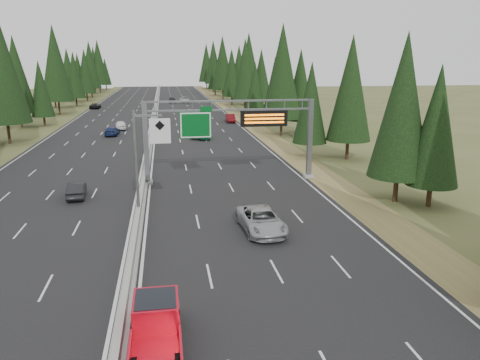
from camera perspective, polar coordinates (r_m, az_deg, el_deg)
The scene contains 19 objects.
road at distance 89.63m, azimuth -10.52°, elevation 6.80°, with size 32.00×260.00×0.08m, color black.
shoulder_right at distance 90.96m, azimuth 0.84°, elevation 7.13°, with size 3.60×260.00×0.06m, color olive.
shoulder_left at distance 91.81m, azimuth -21.75°, elevation 6.19°, with size 3.60×260.00×0.06m, color #445126.
median_barrier at distance 89.59m, azimuth -10.53°, elevation 7.03°, with size 0.70×260.00×0.85m.
sign_gantry at distance 44.70m, azimuth -0.38°, elevation 6.38°, with size 16.75×0.98×7.80m.
hov_sign_pole at distance 34.55m, azimuth -11.62°, elevation 2.80°, with size 2.80×0.50×8.00m.
tree_row_right at distance 87.13m, azimuth 4.05°, elevation 13.05°, with size 12.18×241.58×18.88m.
tree_row_left at distance 93.76m, azimuth -24.59°, elevation 11.72°, with size 11.29×238.94×18.87m.
silver_minivan at distance 32.17m, azimuth 2.59°, elevation -4.92°, with size 2.59×5.62×1.56m, color #A4A4A8.
red_pickup at distance 20.37m, azimuth -10.19°, elevation -16.56°, with size 1.99×5.56×1.81m.
car_ahead_green at distance 70.27m, azimuth -4.33°, elevation 5.56°, with size 1.63×4.05×1.38m, color #135435.
car_ahead_dkred at distance 89.64m, azimuth -1.17°, elevation 7.54°, with size 1.59×4.57×1.51m, color #600D13.
car_ahead_dkgrey at distance 71.56m, azimuth -5.32°, elevation 5.73°, with size 2.05×5.03×1.46m, color black.
car_ahead_white at distance 133.51m, azimuth -6.79°, elevation 9.70°, with size 2.57×5.57×1.55m, color #BBBBBB.
car_ahead_far at distance 132.82m, azimuth -8.26°, elevation 9.63°, with size 1.80×4.48×1.53m, color black.
car_onc_near at distance 42.36m, azimuth -19.31°, elevation -1.15°, with size 1.39×3.99×1.32m, color black.
car_onc_blue at distance 76.24m, azimuth -15.33°, elevation 5.78°, with size 1.91×4.70×1.36m, color navy.
car_onc_white at distance 82.51m, azimuth -14.34°, elevation 6.52°, with size 1.81×4.49×1.53m, color white.
car_onc_far at distance 120.79m, azimuth -17.23°, elevation 8.64°, with size 2.27×4.91×1.37m, color black.
Camera 1 is at (2.19, -8.88, 11.48)m, focal length 35.00 mm.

